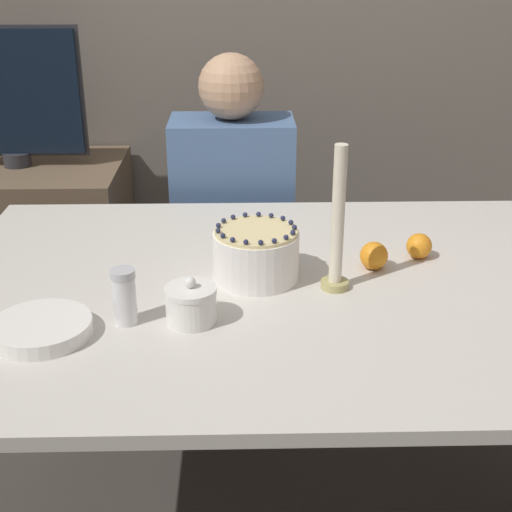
{
  "coord_description": "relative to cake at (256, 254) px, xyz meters",
  "views": [
    {
      "loc": [
        -0.08,
        -1.5,
        1.5
      ],
      "look_at": [
        -0.04,
        0.03,
        0.83
      ],
      "focal_mm": 50.0,
      "sensor_mm": 36.0,
      "label": 1
    }
  ],
  "objects": [
    {
      "name": "dining_table",
      "position": [
        0.04,
        -0.03,
        -0.16
      ],
      "size": [
        1.55,
        1.12,
        0.77
      ],
      "color": "beige",
      "rests_on": "ground_plane"
    },
    {
      "name": "plate_stack",
      "position": [
        -0.44,
        -0.26,
        -0.05
      ],
      "size": [
        0.2,
        0.2,
        0.03
      ],
      "color": "white",
      "rests_on": "dining_table"
    },
    {
      "name": "orange_fruit_1",
      "position": [
        0.29,
        0.05,
        -0.03
      ],
      "size": [
        0.07,
        0.07,
        0.07
      ],
      "color": "orange",
      "rests_on": "dining_table"
    },
    {
      "name": "cake",
      "position": [
        0.0,
        0.0,
        0.0
      ],
      "size": [
        0.2,
        0.2,
        0.14
      ],
      "color": "white",
      "rests_on": "dining_table"
    },
    {
      "name": "sugar_bowl",
      "position": [
        -0.14,
        -0.21,
        -0.02
      ],
      "size": [
        0.11,
        0.11,
        0.1
      ],
      "color": "white",
      "rests_on": "dining_table"
    },
    {
      "name": "tv_monitor",
      "position": [
        -0.86,
        1.05,
        0.17
      ],
      "size": [
        0.53,
        0.1,
        0.5
      ],
      "color": "#2D2D33",
      "rests_on": "side_cabinet"
    },
    {
      "name": "person_man_blue_shirt",
      "position": [
        -0.06,
        0.73,
        -0.31
      ],
      "size": [
        0.4,
        0.34,
        1.19
      ],
      "rotation": [
        0.0,
        0.0,
        3.14
      ],
      "color": "#473D33",
      "rests_on": "ground_plane"
    },
    {
      "name": "candle",
      "position": [
        0.18,
        -0.06,
        0.08
      ],
      "size": [
        0.06,
        0.06,
        0.34
      ],
      "color": "tan",
      "rests_on": "dining_table"
    },
    {
      "name": "orange_fruit_0",
      "position": [
        0.41,
        0.11,
        -0.03
      ],
      "size": [
        0.06,
        0.06,
        0.06
      ],
      "color": "orange",
      "rests_on": "dining_table"
    },
    {
      "name": "sugar_shaker",
      "position": [
        -0.28,
        -0.21,
        0.0
      ],
      "size": [
        0.05,
        0.05,
        0.12
      ],
      "color": "white",
      "rests_on": "dining_table"
    },
    {
      "name": "side_cabinet",
      "position": [
        -0.86,
        1.05,
        -0.46
      ],
      "size": [
        0.76,
        0.55,
        0.74
      ],
      "color": "brown",
      "rests_on": "ground_plane"
    }
  ]
}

